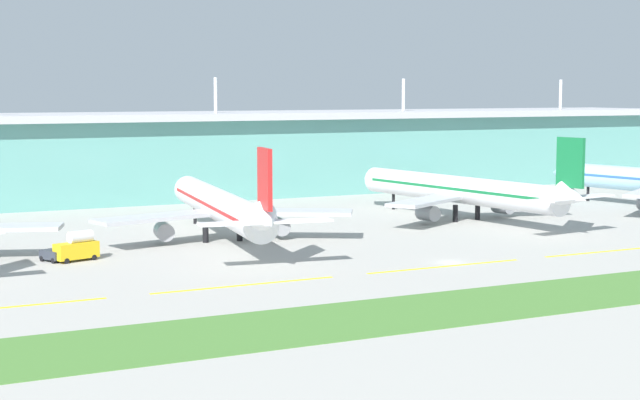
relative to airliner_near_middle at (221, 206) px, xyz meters
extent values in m
plane|color=#A8A59E|center=(24.97, -38.55, -6.46)|extent=(600.00, 600.00, 0.00)
cube|color=#5B9E93|center=(24.97, 74.65, 3.66)|extent=(280.00, 28.00, 20.23)
cube|color=#B2B2B7|center=(24.97, 74.65, 14.67)|extent=(288.00, 34.00, 1.80)
cylinder|color=silver|center=(24.97, 69.05, 20.07)|extent=(0.90, 0.90, 9.00)
cylinder|color=silver|center=(80.97, 69.05, 20.07)|extent=(0.90, 0.90, 9.00)
cylinder|color=silver|center=(136.97, 69.05, 20.07)|extent=(0.90, 0.90, 9.00)
cylinder|color=white|center=(0.21, 1.48, 0.04)|extent=(14.54, 62.17, 5.80)
cone|color=white|center=(4.90, 34.13, 0.04)|extent=(6.02, 4.74, 5.51)
cone|color=white|center=(-4.61, -32.17, 1.24)|extent=(5.82, 7.26, 5.72)
cube|color=red|center=(-4.47, -31.18, 7.69)|extent=(1.60, 6.43, 9.50)
cube|color=white|center=(-9.99, -30.89, 1.04)|extent=(10.35, 4.59, 0.36)
cube|color=white|center=(0.90, -32.45, 1.04)|extent=(10.35, 4.59, 0.36)
cube|color=#B7BABF|center=(-12.29, -1.20, -1.26)|extent=(24.93, 12.34, 0.70)
cylinder|color=gray|center=(-10.90, 0.06, -4.06)|extent=(3.81, 4.91, 3.20)
cube|color=#B7BABF|center=(11.46, -4.61, -1.26)|extent=(24.17, 17.94, 0.70)
cylinder|color=gray|center=(10.48, -3.01, -4.06)|extent=(3.81, 4.91, 3.20)
cylinder|color=black|center=(3.51, 24.48, -4.66)|extent=(0.70, 0.70, 3.60)
cylinder|color=black|center=(-3.38, -1.04, -4.66)|extent=(1.10, 1.10, 3.60)
cylinder|color=black|center=(2.95, -1.95, -4.66)|extent=(1.10, 1.10, 3.60)
cube|color=red|center=(0.21, 1.48, 0.44)|extent=(13.70, 56.04, 0.60)
cylinder|color=silver|center=(56.61, 6.12, 0.04)|extent=(13.88, 58.82, 5.80)
cone|color=silver|center=(52.27, 37.11, 0.04)|extent=(6.01, 4.73, 5.51)
cone|color=silver|center=(61.09, -25.86, 1.24)|extent=(5.80, 7.25, 5.72)
cube|color=#146B38|center=(60.96, -24.87, 7.69)|extent=(1.58, 6.44, 9.50)
cube|color=silver|center=(55.58, -26.13, 1.04)|extent=(10.35, 4.56, 0.36)
cube|color=silver|center=(66.47, -24.60, 1.04)|extent=(10.35, 4.56, 0.36)
cube|color=#B7BABF|center=(45.34, 0.07, -1.26)|extent=(24.19, 17.88, 0.70)
cylinder|color=gray|center=(46.33, 1.67, -4.06)|extent=(3.79, 4.90, 3.20)
cube|color=#B7BABF|center=(69.11, 3.40, -1.26)|extent=(24.93, 12.41, 0.70)
cylinder|color=gray|center=(67.72, 4.67, -4.06)|extent=(3.79, 4.90, 3.20)
cylinder|color=black|center=(53.56, 27.88, -4.66)|extent=(0.70, 0.70, 3.60)
cylinder|color=black|center=(53.86, 2.70, -4.66)|extent=(1.10, 1.10, 3.60)
cylinder|color=black|center=(60.20, 3.59, -4.66)|extent=(1.10, 1.10, 3.60)
cube|color=#146B38|center=(56.61, 6.12, 0.44)|extent=(13.10, 53.03, 0.60)
cone|color=#9ED1EA|center=(104.72, 30.48, 0.04)|extent=(6.16, 4.95, 5.51)
cylinder|color=black|center=(106.46, 21.25, -4.66)|extent=(0.70, 0.70, 3.60)
cube|color=yellow|center=(-12.03, -41.43, -6.44)|extent=(28.00, 0.70, 0.04)
cube|color=yellow|center=(21.97, -41.43, -6.44)|extent=(28.00, 0.70, 0.04)
cube|color=yellow|center=(55.97, -41.43, -6.44)|extent=(28.00, 0.70, 0.04)
cube|color=#477A33|center=(24.97, -67.09, -6.41)|extent=(300.00, 18.00, 0.10)
cube|color=#333842|center=(-32.53, -9.25, -5.31)|extent=(3.97, 4.99, 1.40)
cylinder|color=black|center=(-34.14, -8.28, -6.01)|extent=(0.68, 0.96, 0.90)
cylinder|color=black|center=(-32.16, -7.41, -6.01)|extent=(0.68, 0.96, 0.90)
cylinder|color=black|center=(-32.89, -11.10, -6.01)|extent=(0.68, 0.96, 0.90)
cylinder|color=black|center=(-30.92, -10.22, -6.01)|extent=(0.68, 0.96, 0.90)
cube|color=gold|center=(-29.01, -10.39, -4.71)|extent=(7.65, 4.71, 2.60)
cylinder|color=silver|center=(-28.25, -10.15, -2.51)|extent=(4.42, 3.15, 2.00)
cylinder|color=black|center=(-31.04, -12.29, -6.01)|extent=(0.96, 0.61, 0.90)
cylinder|color=black|center=(-31.77, -10.07, -6.01)|extent=(0.96, 0.61, 0.90)
cylinder|color=black|center=(-26.25, -10.72, -6.01)|extent=(0.96, 0.61, 0.90)
cylinder|color=black|center=(-26.98, -8.50, -6.01)|extent=(0.96, 0.61, 0.90)
camera|label=1|loc=(-64.34, -170.87, 21.13)|focal=55.65mm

